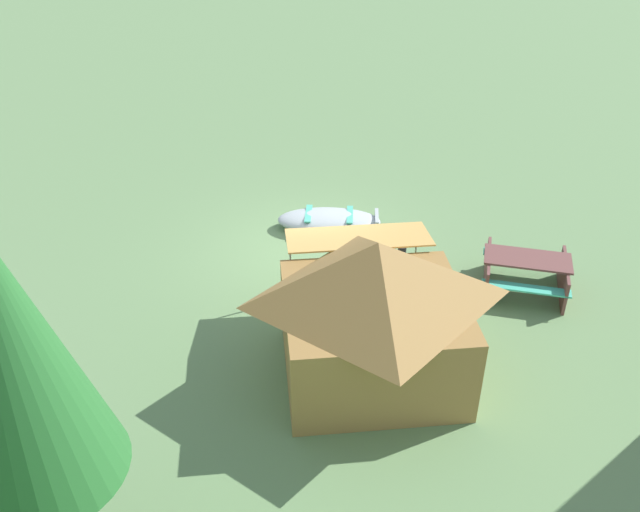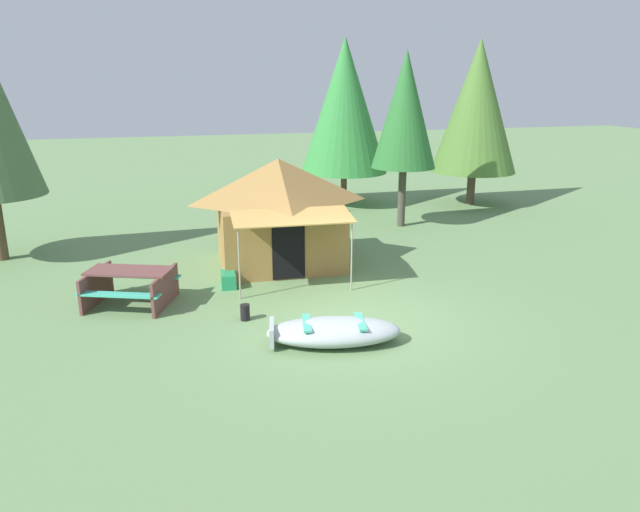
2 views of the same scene
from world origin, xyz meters
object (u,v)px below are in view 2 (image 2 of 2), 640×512
object	(u,v)px
pine_tree_back_left	(345,106)
cooler_box	(228,280)
fuel_can	(245,312)
canvas_cabin_tent	(279,210)
pine_tree_far_center	(477,106)
beached_rowboat	(333,331)
picnic_table	(130,283)
pine_tree_side	(405,110)

from	to	relation	value
pine_tree_back_left	cooler_box	bearing A→B (deg)	-123.51
fuel_can	canvas_cabin_tent	bearing A→B (deg)	67.50
fuel_can	pine_tree_far_center	world-z (taller)	pine_tree_far_center
beached_rowboat	canvas_cabin_tent	bearing A→B (deg)	88.99
pine_tree_far_center	cooler_box	bearing A→B (deg)	-145.36
cooler_box	beached_rowboat	bearing A→B (deg)	-68.43
pine_tree_far_center	picnic_table	bearing A→B (deg)	-148.26
pine_tree_far_center	canvas_cabin_tent	bearing A→B (deg)	-147.07
cooler_box	pine_tree_far_center	bearing A→B (deg)	34.64
pine_tree_side	fuel_can	bearing A→B (deg)	-133.11
canvas_cabin_tent	pine_tree_far_center	distance (m)	10.19
pine_tree_back_left	pine_tree_far_center	size ratio (longest dim) A/B	1.01
pine_tree_far_center	pine_tree_side	world-z (taller)	pine_tree_far_center
pine_tree_back_left	picnic_table	bearing A→B (deg)	-130.71
pine_tree_back_left	pine_tree_side	world-z (taller)	pine_tree_back_left
pine_tree_back_left	pine_tree_far_center	world-z (taller)	pine_tree_back_left
beached_rowboat	pine_tree_side	xyz separation A→B (m)	(4.63, 7.84, 3.34)
fuel_can	pine_tree_back_left	size ratio (longest dim) A/B	0.05
beached_rowboat	pine_tree_side	distance (m)	9.70
fuel_can	cooler_box	bearing A→B (deg)	91.63
cooler_box	pine_tree_far_center	world-z (taller)	pine_tree_far_center
fuel_can	picnic_table	bearing A→B (deg)	145.49
fuel_can	pine_tree_side	bearing A→B (deg)	46.89
fuel_can	pine_tree_back_left	distance (m)	11.82
picnic_table	pine_tree_side	distance (m)	9.96
cooler_box	picnic_table	bearing A→B (deg)	-164.60
fuel_can	pine_tree_far_center	size ratio (longest dim) A/B	0.05
beached_rowboat	cooler_box	distance (m)	3.79
fuel_can	pine_tree_far_center	bearing A→B (deg)	42.11
pine_tree_side	beached_rowboat	bearing A→B (deg)	-120.53
fuel_can	pine_tree_far_center	distance (m)	13.61
fuel_can	pine_tree_side	xyz separation A→B (m)	(5.96, 6.36, 3.41)
beached_rowboat	fuel_can	world-z (taller)	beached_rowboat
pine_tree_back_left	pine_tree_side	distance (m)	3.74
picnic_table	pine_tree_far_center	world-z (taller)	pine_tree_far_center
picnic_table	pine_tree_far_center	distance (m)	14.35
beached_rowboat	fuel_can	distance (m)	1.99
pine_tree_back_left	fuel_can	bearing A→B (deg)	-117.54
fuel_can	pine_tree_back_left	xyz separation A→B (m)	(5.23, 10.04, 3.39)
beached_rowboat	pine_tree_side	bearing A→B (deg)	59.47
cooler_box	pine_tree_far_center	distance (m)	12.43
cooler_box	pine_tree_side	size ratio (longest dim) A/B	0.11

